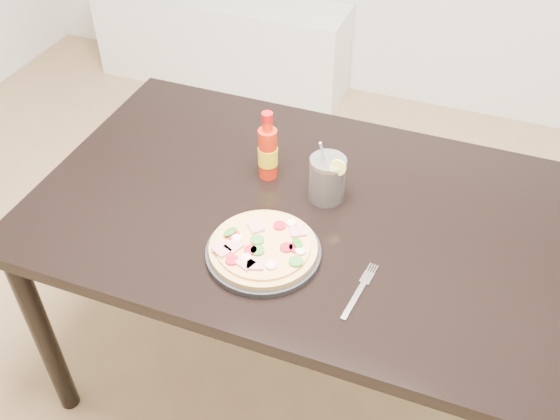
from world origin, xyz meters
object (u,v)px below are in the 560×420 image
(plate, at_px, (263,252))
(cola_cup, at_px, (327,180))
(hot_sauce_bottle, at_px, (268,152))
(fork, at_px, (360,289))
(pizza, at_px, (263,247))
(media_console, at_px, (221,41))
(dining_table, at_px, (295,227))

(plate, relative_size, cola_cup, 1.52)
(plate, xyz_separation_m, hot_sauce_bottle, (-0.10, 0.29, 0.07))
(cola_cup, xyz_separation_m, fork, (0.18, -0.29, -0.06))
(pizza, xyz_separation_m, fork, (0.25, -0.02, -0.02))
(cola_cup, relative_size, fork, 0.99)
(plate, bearing_deg, hot_sauce_bottle, 109.41)
(pizza, relative_size, media_console, 0.19)
(dining_table, height_order, media_console, dining_table)
(plate, bearing_deg, dining_table, 86.81)
(cola_cup, distance_m, media_console, 2.04)
(pizza, bearing_deg, cola_cup, 73.70)
(dining_table, height_order, pizza, pizza)
(pizza, distance_m, hot_sauce_bottle, 0.32)
(pizza, bearing_deg, plate, 95.47)
(dining_table, distance_m, hot_sauce_bottle, 0.22)
(plate, relative_size, fork, 1.50)
(plate, xyz_separation_m, media_console, (-1.02, 1.89, -0.51))
(fork, distance_m, media_console, 2.35)
(dining_table, xyz_separation_m, hot_sauce_bottle, (-0.12, 0.09, 0.17))
(cola_cup, height_order, fork, cola_cup)
(hot_sauce_bottle, bearing_deg, pizza, -70.66)
(fork, bearing_deg, pizza, -178.26)
(hot_sauce_bottle, relative_size, media_console, 0.15)
(media_console, bearing_deg, plate, -61.58)
(pizza, distance_m, media_console, 2.21)
(dining_table, bearing_deg, cola_cup, 41.40)
(pizza, bearing_deg, media_console, 118.40)
(cola_cup, bearing_deg, fork, -58.84)
(dining_table, height_order, fork, fork)
(hot_sauce_bottle, bearing_deg, dining_table, -37.86)
(cola_cup, bearing_deg, hot_sauce_bottle, 170.24)
(media_console, bearing_deg, hot_sauce_bottle, -60.06)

